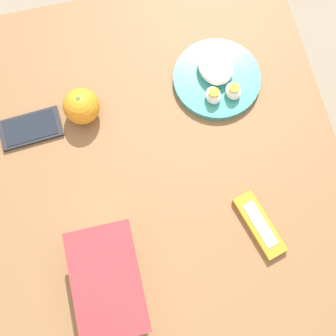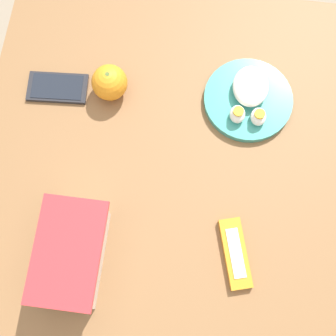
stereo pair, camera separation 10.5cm
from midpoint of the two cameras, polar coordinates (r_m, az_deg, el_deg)
name	(u,v)px [view 2 (the right image)]	position (r m, az deg, el deg)	size (l,w,h in m)	color
ground_plane	(163,218)	(1.82, 0.99, -6.41)	(10.00, 10.00, 0.00)	gray
table	(160,171)	(1.18, 1.52, -0.81)	(0.96, 0.86, 0.75)	brown
food_container	(72,255)	(1.01, -8.70, -10.94)	(0.22, 0.14, 0.10)	white
orange_fruit	(110,83)	(1.11, -4.48, 9.92)	(0.09, 0.09, 0.09)	orange
rice_plate	(249,97)	(1.15, 12.40, 7.99)	(0.21, 0.21, 0.06)	teal
candy_bar	(235,253)	(1.05, 11.06, -10.69)	(0.16, 0.09, 0.02)	orange
cell_phone	(58,88)	(1.17, -10.84, 9.20)	(0.09, 0.15, 0.01)	#232328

